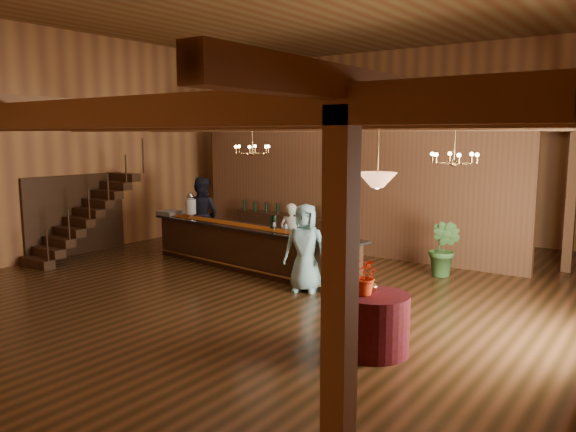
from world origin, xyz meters
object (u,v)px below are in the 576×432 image
Objects in this scene: beverage_dispenser at (191,205)px; bartender at (291,236)px; tasting_bar at (249,248)px; round_table at (374,324)px; floor_plant at (444,249)px; chandelier_left at (252,149)px; chandelier_right at (454,158)px; raffle_drum at (331,231)px; backbar_shelf at (284,230)px; guest at (305,248)px; staff_second at (202,215)px; pendant_lamp at (377,180)px.

beverage_dispenser is 2.83m from bartender.
tasting_bar is 6.18× the size of round_table.
tasting_bar is 0.97m from bartender.
round_table is 4.69m from floor_plant.
chandelier_left is 4.62m from chandelier_right.
floor_plant is (5.81, 1.63, -0.66)m from beverage_dispenser.
raffle_drum is (4.36, -0.59, -0.11)m from beverage_dispenser.
chandelier_right reaches higher than bartender.
floor_plant is at bearing 24.44° from chandelier_left.
backbar_shelf is at bearing 153.46° from chandelier_right.
staff_second is at bearing 142.57° from guest.
raffle_drum is 0.20× the size of guest.
beverage_dispenser is 0.67× the size of pendant_lamp.
pendant_lamp reaches higher than beverage_dispenser.
staff_second is at bearing 164.02° from chandelier_left.
pendant_lamp is at bearing 0.00° from round_table.
round_table is at bearing -81.53° from floor_plant.
tasting_bar is 2.23m from beverage_dispenser.
chandelier_left reaches higher than floor_plant.
chandelier_right is (4.61, -0.33, -0.07)m from chandelier_left.
pendant_lamp reaches higher than floor_plant.
chandelier_left is (-2.33, 0.50, 1.52)m from raffle_drum.
backbar_shelf is 2.58m from bartender.
chandelier_right reaches higher than staff_second.
floor_plant is at bearing 56.64° from raffle_drum.
staff_second reaches higher than floor_plant.
staff_second is at bearing -169.59° from floor_plant.
staff_second is (-0.15, 0.53, -0.31)m from beverage_dispenser.
round_table is at bearing -33.11° from chandelier_left.
beverage_dispenser reaches higher than round_table.
beverage_dispenser reaches higher than raffle_drum.
raffle_drum reaches higher than tasting_bar.
chandelier_left is 1.00× the size of chandelier_right.
tasting_bar is 9.94× the size of beverage_dispenser.
chandelier_left is at bearing 146.89° from pendant_lamp.
pendant_lamp reaches higher than raffle_drum.
round_table is at bearing 126.41° from bartender.
tasting_bar is at bearing 142.95° from guest.
raffle_drum is at bearing -1.14° from tasting_bar.
backbar_shelf is (-3.23, 2.92, -0.72)m from raffle_drum.
staff_second is at bearing 166.26° from tasting_bar.
backbar_shelf is at bearing 137.87° from raffle_drum.
chandelier_left is (2.03, -0.09, 1.41)m from beverage_dispenser.
raffle_drum is at bearing -7.66° from beverage_dispenser.
bartender reaches higher than tasting_bar.
floor_plant is (3.05, 1.27, -0.13)m from bartender.
floor_plant is (1.80, 2.60, -0.24)m from guest.
round_table is 5.05m from bartender.
guest is at bearing 140.67° from round_table.
bartender is 2.93m from staff_second.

